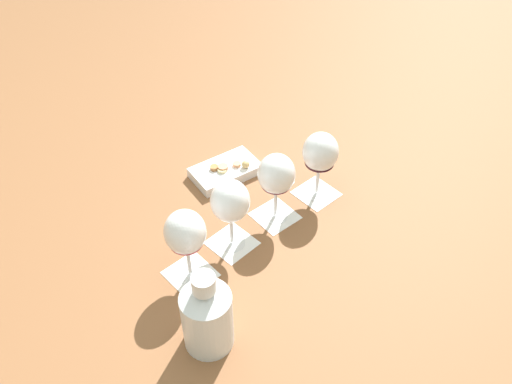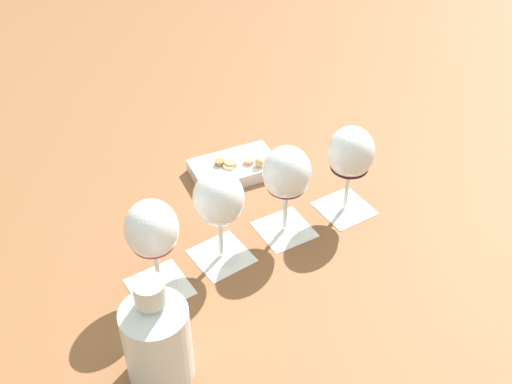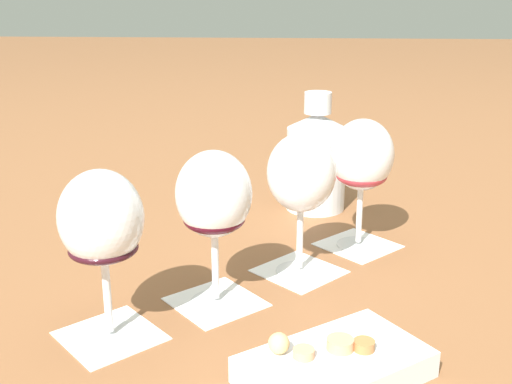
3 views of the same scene
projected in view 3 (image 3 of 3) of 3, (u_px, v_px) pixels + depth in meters
ground_plane at (255, 284)px, 0.83m from camera, size 8.00×8.00×0.00m
tasting_card_0 at (358, 245)px, 0.96m from camera, size 0.14×0.14×0.00m
tasting_card_1 at (299, 271)px, 0.87m from camera, size 0.14×0.14×0.00m
tasting_card_2 at (216, 302)px, 0.78m from camera, size 0.14×0.14×0.00m
tasting_card_3 at (110, 335)px, 0.71m from camera, size 0.14×0.14×0.00m
wine_glass_0 at (362, 160)px, 0.91m from camera, size 0.09×0.09×0.19m
wine_glass_1 at (301, 179)px, 0.83m from camera, size 0.09×0.09×0.19m
wine_glass_2 at (214, 201)px, 0.74m from camera, size 0.09×0.09×0.19m
wine_glass_3 at (102, 224)px, 0.67m from camera, size 0.09×0.09×0.19m
ceramic_vase at (316, 159)px, 1.09m from camera, size 0.10×0.10×0.20m
snack_dish at (334, 366)px, 0.63m from camera, size 0.19×0.21×0.05m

